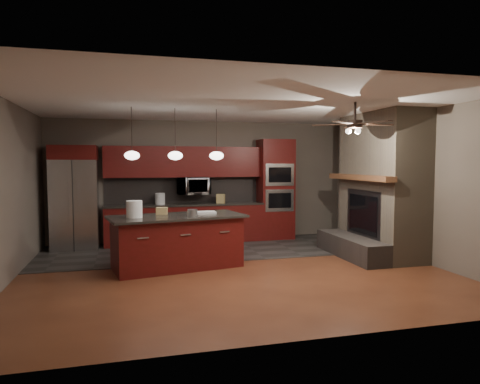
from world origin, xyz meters
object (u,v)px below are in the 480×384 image
object	(u,v)px
cardboard_box	(162,211)
counter_box	(221,199)
kitchen_island	(177,241)
refrigerator	(75,198)
paint_tray	(205,213)
counter_bucket	(160,199)
oven_tower	(275,189)
paint_can	(192,213)
microwave	(193,186)
white_bucket	(134,209)

from	to	relation	value
cardboard_box	counter_box	xyz separation A→B (m)	(1.50, 2.00, 0.02)
kitchen_island	refrigerator	bearing A→B (deg)	120.24
kitchen_island	paint_tray	size ratio (longest dim) A/B	6.43
counter_box	counter_bucket	bearing A→B (deg)	-160.16
refrigerator	cardboard_box	world-z (taller)	refrigerator
oven_tower	kitchen_island	xyz separation A→B (m)	(-2.61, -2.27, -0.73)
paint_can	counter_bucket	xyz separation A→B (m)	(-0.37, 2.43, 0.05)
oven_tower	paint_tray	distance (m)	3.01
paint_can	cardboard_box	xyz separation A→B (m)	(-0.49, 0.38, 0.00)
cardboard_box	counter_bucket	size ratio (longest dim) A/B	0.77
microwave	paint_tray	distance (m)	2.23
oven_tower	kitchen_island	bearing A→B (deg)	-138.96
kitchen_island	cardboard_box	world-z (taller)	cardboard_box
oven_tower	paint_can	bearing A→B (deg)	-134.24
microwave	refrigerator	bearing A→B (deg)	-177.05
oven_tower	cardboard_box	xyz separation A→B (m)	(-2.85, -2.04, -0.21)
white_bucket	paint_tray	xyz separation A→B (m)	(1.23, 0.25, -0.12)
white_bucket	paint_can	distance (m)	0.97
kitchen_island	counter_bucket	distance (m)	2.35
oven_tower	refrigerator	bearing A→B (deg)	-179.07
white_bucket	counter_box	xyz separation A→B (m)	(1.98, 2.35, -0.06)
microwave	white_bucket	xyz separation A→B (m)	(-1.36, -2.45, -0.24)
paint_tray	paint_can	bearing A→B (deg)	-130.73
oven_tower	kitchen_island	size ratio (longest dim) A/B	0.97
microwave	counter_box	distance (m)	0.70
oven_tower	paint_can	distance (m)	3.39
kitchen_island	counter_box	world-z (taller)	counter_box
refrigerator	counter_bucket	xyz separation A→B (m)	(1.78, 0.08, -0.07)
paint_tray	white_bucket	bearing A→B (deg)	-166.42
paint_tray	counter_bucket	bearing A→B (deg)	108.86
paint_tray	cardboard_box	world-z (taller)	cardboard_box
oven_tower	microwave	xyz separation A→B (m)	(-1.98, 0.06, 0.11)
kitchen_island	paint_tray	xyz separation A→B (m)	(0.51, 0.13, 0.47)
refrigerator	cardboard_box	distance (m)	2.58
kitchen_island	white_bucket	size ratio (longest dim) A/B	8.66
paint_can	paint_tray	size ratio (longest dim) A/B	0.45
microwave	cardboard_box	size ratio (longest dim) A/B	3.77
counter_bucket	paint_tray	bearing A→B (deg)	-73.45
kitchen_island	white_bucket	xyz separation A→B (m)	(-0.72, -0.12, 0.60)
paint_tray	cardboard_box	xyz separation A→B (m)	(-0.76, 0.10, 0.04)
microwave	paint_tray	xyz separation A→B (m)	(-0.12, -2.20, -0.36)
refrigerator	white_bucket	world-z (taller)	refrigerator
paint_can	white_bucket	bearing A→B (deg)	177.71
microwave	white_bucket	world-z (taller)	microwave
cardboard_box	counter_bucket	bearing A→B (deg)	97.24
white_bucket	paint_tray	world-z (taller)	white_bucket
refrigerator	kitchen_island	bearing A→B (deg)	-49.01
oven_tower	counter_box	world-z (taller)	oven_tower
refrigerator	paint_tray	world-z (taller)	refrigerator
microwave	paint_can	xyz separation A→B (m)	(-0.39, -2.48, -0.32)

